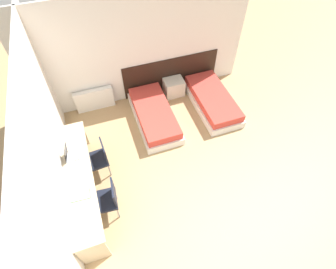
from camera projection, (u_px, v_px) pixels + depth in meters
name	position (u px, v px, depth m)	size (l,w,h in m)	color
ground_plane	(213.00, 255.00, 4.51)	(20.00, 20.00, 0.00)	tan
wall_back	(140.00, 50.00, 5.99)	(5.24, 0.05, 2.70)	white
wall_left	(49.00, 147.00, 4.28)	(0.05, 5.29, 2.70)	white
headboard_panel	(171.00, 74.00, 6.80)	(2.52, 0.03, 0.95)	black
bed_near_window	(154.00, 115.00, 6.31)	(0.87, 1.88, 0.38)	silver
bed_near_door	(212.00, 100.00, 6.62)	(0.87, 1.88, 0.38)	silver
nightstand	(174.00, 87.00, 6.86)	(0.50, 0.40, 0.45)	beige
radiator	(95.00, 100.00, 6.48)	(0.94, 0.12, 0.59)	silver
desk	(80.00, 180.00, 4.76)	(0.50, 2.57, 0.74)	#C6B28E
chair_near_laptop	(98.00, 158.00, 5.21)	(0.47, 0.47, 0.84)	black
chair_near_notebook	(107.00, 198.00, 4.66)	(0.48, 0.48, 0.84)	black
laptop	(71.00, 155.00, 4.85)	(0.35, 0.25, 0.33)	silver
open_notebook	(80.00, 196.00, 4.40)	(0.35, 0.20, 0.02)	#236B3D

